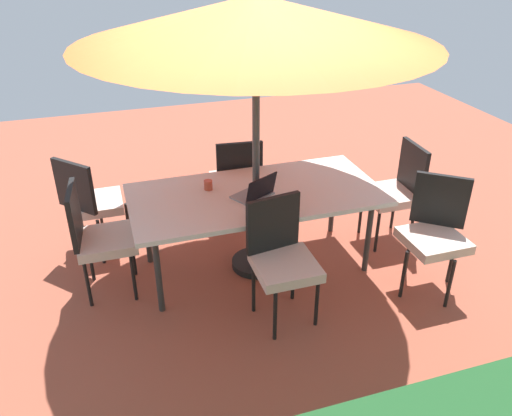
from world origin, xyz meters
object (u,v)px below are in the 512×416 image
(cup, at_px, (208,185))
(chair_west, at_px, (396,188))
(chair_southeast, at_px, (91,200))
(chair_northwest, at_px, (435,230))
(chair_north, at_px, (282,255))
(laptop, at_px, (256,192))
(dining_table, at_px, (256,198))
(chair_south, at_px, (237,178))
(patio_umbrella, at_px, (256,21))
(chair_east, at_px, (98,235))

(cup, bearing_deg, chair_west, 175.70)
(chair_southeast, xyz_separation_m, cup, (-0.99, 0.50, 0.24))
(chair_west, height_order, chair_northwest, same)
(chair_north, xyz_separation_m, cup, (0.36, -0.86, 0.24))
(chair_southeast, bearing_deg, laptop, -162.51)
(dining_table, xyz_separation_m, chair_west, (-1.41, -0.05, -0.15))
(dining_table, height_order, chair_north, chair_north)
(dining_table, distance_m, chair_south, 0.74)
(chair_west, bearing_deg, laptop, -81.97)
(dining_table, height_order, cup, cup)
(dining_table, xyz_separation_m, cup, (0.37, -0.18, 0.09))
(chair_north, relative_size, chair_west, 1.00)
(patio_umbrella, distance_m, cup, 1.40)
(chair_northwest, distance_m, cup, 1.92)
(chair_east, bearing_deg, chair_north, -113.88)
(patio_umbrella, bearing_deg, chair_northwest, 151.25)
(chair_southeast, relative_size, chair_west, 1.00)
(patio_umbrella, bearing_deg, chair_north, 88.77)
(chair_north, height_order, laptop, chair_north)
(chair_northwest, bearing_deg, patio_umbrella, -170.43)
(chair_south, distance_m, laptop, 0.85)
(chair_south, distance_m, cup, 0.72)
(patio_umbrella, xyz_separation_m, chair_northwest, (-1.31, 0.72, -1.58))
(chair_west, relative_size, chair_east, 1.00)
(dining_table, relative_size, patio_umbrella, 0.79)
(dining_table, distance_m, patio_umbrella, 1.43)
(dining_table, distance_m, chair_northwest, 1.50)
(chair_south, relative_size, chair_northwest, 1.00)
(chair_southeast, relative_size, chair_east, 1.00)
(chair_south, bearing_deg, chair_northwest, 137.20)
(chair_north, xyz_separation_m, chair_east, (1.31, -0.72, 0.00))
(chair_southeast, xyz_separation_m, chair_west, (-2.76, 0.64, 0.00))
(patio_umbrella, distance_m, chair_northwest, 2.17)
(chair_east, relative_size, cup, 11.74)
(chair_southeast, distance_m, chair_northwest, 3.01)
(dining_table, xyz_separation_m, laptop, (0.03, 0.09, 0.10))
(chair_south, relative_size, chair_north, 1.00)
(chair_northwest, relative_size, chair_east, 1.00)
(chair_northwest, xyz_separation_m, laptop, (1.34, -0.63, 0.24))
(chair_northwest, xyz_separation_m, cup, (1.68, -0.90, 0.24))
(dining_table, bearing_deg, chair_northwest, 151.25)
(chair_northwest, distance_m, laptop, 1.50)
(laptop, bearing_deg, chair_northwest, 126.81)
(chair_west, bearing_deg, patio_umbrella, -85.35)
(chair_east, bearing_deg, chair_southeast, 8.28)
(patio_umbrella, height_order, chair_north, patio_umbrella)
(chair_east, xyz_separation_m, laptop, (-1.29, 0.13, 0.24))
(chair_northwest, relative_size, cup, 11.74)
(dining_table, distance_m, laptop, 0.13)
(chair_north, xyz_separation_m, laptop, (0.02, -0.60, 0.24))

